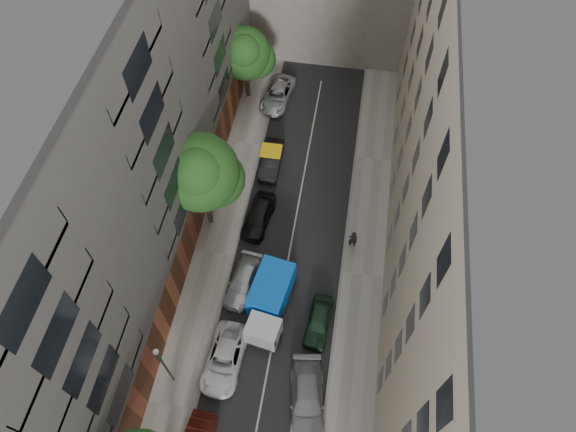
% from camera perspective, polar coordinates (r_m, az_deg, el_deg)
% --- Properties ---
extents(ground, '(120.00, 120.00, 0.00)m').
position_cam_1_polar(ground, '(37.76, -0.09, -5.40)').
color(ground, '#4C4C49').
rests_on(ground, ground).
extents(road_surface, '(8.00, 44.00, 0.02)m').
position_cam_1_polar(road_surface, '(37.75, -0.09, -5.39)').
color(road_surface, black).
rests_on(road_surface, ground).
extents(sidewalk_left, '(3.00, 44.00, 0.15)m').
position_cam_1_polar(sidewalk_left, '(38.51, -8.21, -4.12)').
color(sidewalk_left, gray).
rests_on(sidewalk_left, ground).
extents(sidewalk_right, '(3.00, 44.00, 0.15)m').
position_cam_1_polar(sidewalk_right, '(37.67, 8.25, -6.49)').
color(sidewalk_right, gray).
rests_on(sidewalk_right, ground).
extents(building_left, '(8.00, 44.00, 20.00)m').
position_cam_1_polar(building_left, '(32.32, -19.85, 6.12)').
color(building_left, '#504D4B').
rests_on(building_left, ground).
extents(building_right, '(8.00, 44.00, 20.00)m').
position_cam_1_polar(building_right, '(30.26, 20.91, 0.89)').
color(building_right, tan).
rests_on(building_right, ground).
extents(tarp_truck, '(3.09, 6.00, 2.63)m').
position_cam_1_polar(tarp_truck, '(34.90, -2.09, -9.49)').
color(tarp_truck, black).
rests_on(tarp_truck, ground).
extents(car_left_2, '(2.57, 5.12, 1.39)m').
position_cam_1_polar(car_left_2, '(34.52, -7.05, -15.48)').
color(car_left_2, silver).
rests_on(car_left_2, ground).
extents(car_left_3, '(2.38, 4.63, 1.28)m').
position_cam_1_polar(car_left_3, '(36.54, -5.03, -7.28)').
color(car_left_3, '#B2B2B7').
rests_on(car_left_3, ground).
extents(car_left_4, '(2.34, 4.62, 1.51)m').
position_cam_1_polar(car_left_4, '(39.13, -3.32, 0.06)').
color(car_left_4, black).
rests_on(car_left_4, ground).
extents(car_left_5, '(1.58, 4.40, 1.44)m').
position_cam_1_polar(car_left_5, '(42.41, -1.85, 6.27)').
color(car_left_5, black).
rests_on(car_left_5, ground).
extents(car_left_6, '(2.98, 5.32, 1.41)m').
position_cam_1_polar(car_left_6, '(47.65, -1.14, 13.33)').
color(car_left_6, '#B9BABE').
rests_on(car_left_6, ground).
extents(car_right_1, '(2.87, 5.44, 1.51)m').
position_cam_1_polar(car_right_1, '(33.56, 2.14, -19.62)').
color(car_right_1, slate).
rests_on(car_right_1, ground).
extents(car_right_2, '(1.88, 4.04, 1.34)m').
position_cam_1_polar(car_right_2, '(35.23, 3.43, -11.63)').
color(car_right_2, black).
rests_on(car_right_2, ground).
extents(tree_mid, '(5.68, 5.46, 8.85)m').
position_cam_1_polar(tree_mid, '(35.18, -9.61, 4.48)').
color(tree_mid, '#382619').
rests_on(tree_mid, sidewalk_left).
extents(tree_far, '(4.86, 4.51, 6.98)m').
position_cam_1_polar(tree_far, '(45.48, -4.74, 17.34)').
color(tree_far, '#382619').
rests_on(tree_far, sidewalk_left).
extents(lamp_post, '(0.36, 0.36, 5.59)m').
position_cam_1_polar(lamp_post, '(31.95, -13.75, -15.54)').
color(lamp_post, '#195A37').
rests_on(lamp_post, sidewalk_left).
extents(pedestrian, '(0.70, 0.49, 1.81)m').
position_cam_1_polar(pedestrian, '(37.89, 7.21, -2.58)').
color(pedestrian, black).
rests_on(pedestrian, sidewalk_right).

